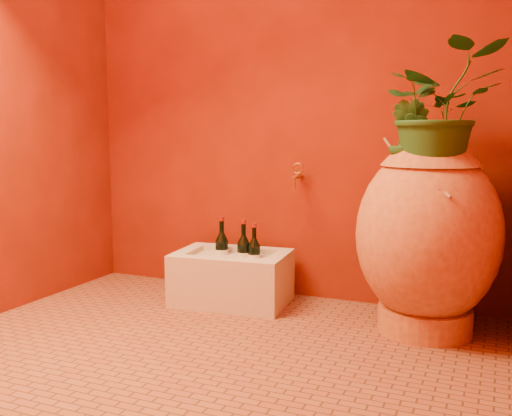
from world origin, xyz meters
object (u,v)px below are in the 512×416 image
at_px(amphora, 428,234).
at_px(wall_tap, 297,175).
at_px(wine_bottle_a, 254,257).
at_px(stone_basin, 232,279).
at_px(wine_bottle_b, 222,252).
at_px(wine_bottle_c, 244,255).

distance_m(amphora, wall_tap, 0.83).
relative_size(amphora, wine_bottle_a, 3.28).
bearing_deg(stone_basin, wine_bottle_b, 146.35).
height_order(stone_basin, wine_bottle_c, wine_bottle_c).
height_order(stone_basin, wall_tap, wall_tap).
bearing_deg(stone_basin, wall_tap, 35.65).
xyz_separation_m(stone_basin, wine_bottle_a, (0.11, 0.05, 0.13)).
xyz_separation_m(wine_bottle_a, wall_tap, (0.19, 0.16, 0.45)).
height_order(amphora, wine_bottle_b, amphora).
bearing_deg(wine_bottle_b, stone_basin, -33.65).
distance_m(wine_bottle_b, wall_tap, 0.61).
bearing_deg(amphora, wine_bottle_a, 173.54).
bearing_deg(wine_bottle_c, amphora, -5.84).
height_order(amphora, stone_basin, amphora).
xyz_separation_m(wine_bottle_b, wine_bottle_c, (0.14, -0.01, -0.00)).
height_order(wine_bottle_a, wine_bottle_c, wine_bottle_c).
relative_size(amphora, stone_basin, 1.47).
bearing_deg(wall_tap, wine_bottle_b, -158.57).
bearing_deg(wine_bottle_a, wine_bottle_c, -176.72).
relative_size(stone_basin, wall_tap, 4.23).
bearing_deg(amphora, wine_bottle_b, 174.27).
bearing_deg(wall_tap, stone_basin, -144.35).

